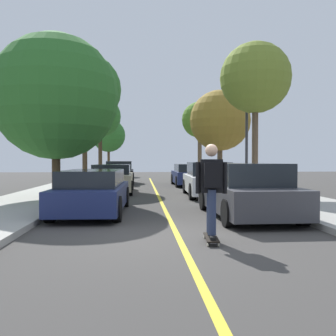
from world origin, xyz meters
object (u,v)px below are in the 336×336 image
object	(u,v)px
parked_car_right_far	(189,175)
street_tree_left_near	(85,90)
parked_car_right_near	(208,180)
skateboarder	(212,184)
street_tree_left_far	(100,117)
street_tree_left_farthest	(109,135)
parked_car_left_nearest	(93,191)
street_tree_right_nearest	(255,78)
street_tree_left_nearest	(56,97)
street_tree_right_far	(200,120)
parked_car_right_nearest	(246,191)
street_tree_right_near	(220,121)
parked_car_left_far	(120,173)
parked_car_left_near	(112,179)
streetlamp	(247,118)
skateboard	(211,238)

from	to	relation	value
parked_car_right_far	street_tree_left_near	xyz separation A→B (m)	(-5.95, -0.72, 4.79)
parked_car_right_near	skateboarder	size ratio (longest dim) A/B	2.56
street_tree_left_far	parked_car_right_near	bearing A→B (deg)	-66.36
street_tree_left_farthest	skateboarder	distance (m)	30.22
parked_car_left_nearest	street_tree_right_nearest	world-z (taller)	street_tree_right_nearest
parked_car_right_far	street_tree_left_nearest	xyz separation A→B (m)	(-5.95, -7.78, 3.20)
street_tree_left_nearest	street_tree_right_far	world-z (taller)	street_tree_left_nearest
parked_car_right_nearest	street_tree_right_near	xyz separation A→B (m)	(1.78, 11.62, 3.11)
parked_car_left_far	street_tree_right_near	distance (m)	7.15
parked_car_left_near	parked_car_right_near	size ratio (longest dim) A/B	1.03
parked_car_right_nearest	parked_car_right_far	world-z (taller)	parked_car_right_nearest
parked_car_right_near	skateboarder	bearing A→B (deg)	-99.96
street_tree_left_near	streetlamp	bearing A→B (deg)	-34.56
skateboarder	parked_car_left_near	bearing A→B (deg)	103.78
parked_car_left_near	street_tree_left_farthest	size ratio (longest dim) A/B	0.83
parked_car_left_near	street_tree_left_near	world-z (taller)	street_tree_left_near
street_tree_left_near	skateboard	distance (m)	15.92
parked_car_right_far	streetlamp	bearing A→B (deg)	-73.80
parked_car_left_nearest	street_tree_left_nearest	distance (m)	4.98
street_tree_left_near	streetlamp	distance (m)	9.58
street_tree_right_near	street_tree_right_far	xyz separation A→B (m)	(-0.00, 7.42, 0.81)
parked_car_left_nearest	street_tree_left_near	size ratio (longest dim) A/B	0.61
street_tree_left_nearest	street_tree_right_near	xyz separation A→B (m)	(7.73, 7.33, -0.03)
street_tree_left_farthest	street_tree_right_far	world-z (taller)	street_tree_right_far
streetlamp	skateboard	world-z (taller)	streetlamp
street_tree_right_nearest	parked_car_right_far	bearing A→B (deg)	104.09
parked_car_right_nearest	street_tree_left_farthest	size ratio (longest dim) A/B	0.80
street_tree_right_near	street_tree_right_far	bearing A→B (deg)	90.00
street_tree_left_farthest	parked_car_left_far	bearing A→B (deg)	-81.98
street_tree_left_far	skateboarder	distance (m)	23.04
parked_car_right_far	parked_car_left_far	bearing A→B (deg)	154.05
street_tree_right_near	parked_car_right_nearest	bearing A→B (deg)	-98.72
parked_car_right_near	streetlamp	world-z (taller)	streetlamp
parked_car_right_nearest	street_tree_right_far	world-z (taller)	street_tree_right_far
street_tree_left_nearest	street_tree_left_far	size ratio (longest dim) A/B	0.95
street_tree_right_nearest	street_tree_right_far	xyz separation A→B (m)	(-0.00, 14.07, -0.18)
parked_car_right_far	street_tree_right_near	size ratio (longest dim) A/B	0.78
parked_car_right_far	skateboarder	world-z (taller)	skateboarder
street_tree_left_far	streetlamp	distance (m)	15.38
street_tree_right_nearest	street_tree_left_nearest	bearing A→B (deg)	-174.98
parked_car_right_near	streetlamp	bearing A→B (deg)	11.83
parked_car_left_near	parked_car_right_far	world-z (taller)	parked_car_left_near
parked_car_right_far	skateboard	xyz separation A→B (m)	(-1.52, -15.05, -0.56)
street_tree_left_far	skateboard	distance (m)	23.19
street_tree_left_nearest	skateboarder	size ratio (longest dim) A/B	3.53
street_tree_right_far	skateboard	bearing A→B (deg)	-98.54
street_tree_left_near	parked_car_left_nearest	bearing A→B (deg)	-80.29
parked_car_left_nearest	parked_car_right_far	world-z (taller)	parked_car_right_far
parked_car_right_nearest	skateboarder	size ratio (longest dim) A/B	2.55
parked_car_left_far	street_tree_left_far	xyz separation A→B (m)	(-1.78, 5.18, 4.16)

